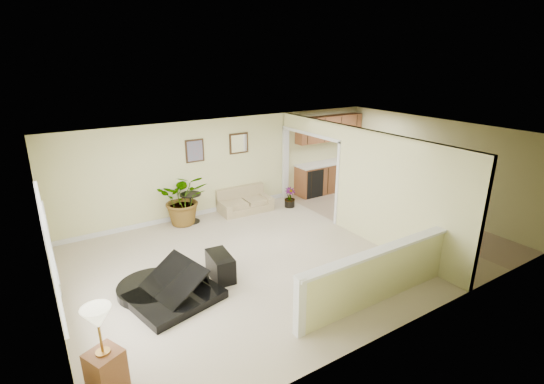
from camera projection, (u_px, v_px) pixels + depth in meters
floor at (293, 250)px, 8.56m from camera, size 9.00×9.00×0.00m
back_wall at (229, 165)px, 10.55m from camera, size 9.00×0.04×2.50m
front_wall at (412, 254)px, 5.75m from camera, size 9.00×0.04×2.50m
left_wall at (48, 250)px, 5.88m from camera, size 0.04×6.00×2.50m
right_wall at (432, 166)px, 10.42m from camera, size 0.04×6.00×2.50m
ceiling at (295, 137)px, 7.75m from camera, size 9.00×6.00×0.04m
kitchen_vinyl at (392, 220)px, 10.15m from camera, size 2.70×6.00×0.01m
interior_partition at (350, 181)px, 9.27m from camera, size 0.18×5.99×2.50m
pony_half_wall at (376, 275)px, 6.59m from camera, size 3.42×0.22×1.00m
left_window at (49, 251)px, 5.42m from camera, size 0.05×2.15×1.45m
wall_art_left at (195, 151)px, 9.88m from camera, size 0.48×0.04×0.58m
wall_mirror at (239, 143)px, 10.50m from camera, size 0.55×0.04×0.55m
kitchen_cabinets at (327, 164)px, 12.07m from camera, size 2.36×0.65×2.33m
piano at (168, 269)px, 6.72m from camera, size 1.86×1.88×1.33m
piano_bench at (220, 266)px, 7.43m from camera, size 0.44×0.76×0.48m
loveseat at (244, 199)px, 10.72m from camera, size 1.44×0.85×0.81m
accent_table at (191, 204)px, 9.87m from camera, size 0.53×0.53×0.76m
palm_plant at (184, 199)px, 9.74m from camera, size 1.51×1.42×1.33m
small_plant at (290, 199)px, 10.98m from camera, size 0.35×0.35×0.55m
lamp_stand at (104, 360)px, 4.73m from camera, size 0.50×0.50×1.27m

